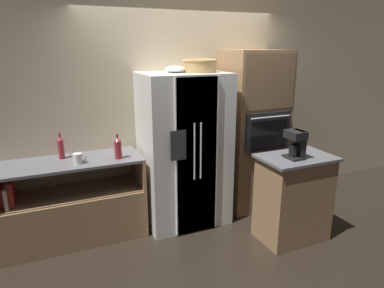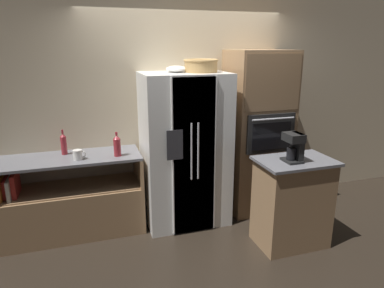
% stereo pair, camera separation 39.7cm
% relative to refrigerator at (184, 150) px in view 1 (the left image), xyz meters
% --- Properties ---
extents(ground_plane, '(20.00, 20.00, 0.00)m').
position_rel_refrigerator_xyz_m(ground_plane, '(0.12, -0.09, -0.90)').
color(ground_plane, black).
extents(wall_back, '(12.00, 0.06, 2.80)m').
position_rel_refrigerator_xyz_m(wall_back, '(0.12, 0.40, 0.50)').
color(wall_back, beige).
rests_on(wall_back, ground_plane).
extents(counter_left, '(1.55, 0.59, 0.92)m').
position_rel_refrigerator_xyz_m(counter_left, '(-1.32, 0.07, -0.57)').
color(counter_left, '#93704C').
rests_on(counter_left, ground_plane).
extents(refrigerator, '(0.98, 0.76, 1.81)m').
position_rel_refrigerator_xyz_m(refrigerator, '(0.00, 0.00, 0.00)').
color(refrigerator, silver).
rests_on(refrigerator, ground_plane).
extents(wall_oven, '(0.75, 0.70, 2.05)m').
position_rel_refrigerator_xyz_m(wall_oven, '(0.97, 0.05, 0.12)').
color(wall_oven, '#93704C').
rests_on(wall_oven, ground_plane).
extents(island_counter, '(0.79, 0.53, 0.96)m').
position_rel_refrigerator_xyz_m(island_counter, '(0.93, -0.87, -0.42)').
color(island_counter, '#93704C').
rests_on(island_counter, ground_plane).
extents(wicker_basket, '(0.39, 0.39, 0.14)m').
position_rel_refrigerator_xyz_m(wicker_basket, '(0.19, -0.02, 0.98)').
color(wicker_basket, tan).
rests_on(wicker_basket, refrigerator).
extents(fruit_bowl, '(0.24, 0.24, 0.07)m').
position_rel_refrigerator_xyz_m(fruit_bowl, '(-0.07, 0.07, 0.94)').
color(fruit_bowl, white).
rests_on(fruit_bowl, refrigerator).
extents(bottle_tall, '(0.06, 0.06, 0.28)m').
position_rel_refrigerator_xyz_m(bottle_tall, '(-1.35, 0.20, 0.14)').
color(bottle_tall, maroon).
rests_on(bottle_tall, counter_left).
extents(bottle_short, '(0.08, 0.08, 0.27)m').
position_rel_refrigerator_xyz_m(bottle_short, '(-0.79, -0.04, 0.14)').
color(bottle_short, maroon).
rests_on(bottle_short, counter_left).
extents(mug, '(0.13, 0.10, 0.11)m').
position_rel_refrigerator_xyz_m(mug, '(-1.21, -0.04, 0.07)').
color(mug, silver).
rests_on(mug, counter_left).
extents(coffee_maker, '(0.16, 0.20, 0.30)m').
position_rel_refrigerator_xyz_m(coffee_maker, '(0.88, -0.91, 0.22)').
color(coffee_maker, black).
rests_on(coffee_maker, island_counter).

